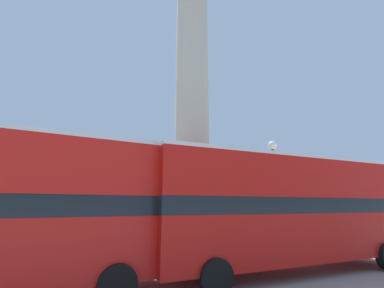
{
  "coord_description": "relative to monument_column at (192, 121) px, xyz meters",
  "views": [
    {
      "loc": [
        -5.86,
        -13.63,
        2.42
      ],
      "look_at": [
        0.0,
        0.0,
        6.0
      ],
      "focal_mm": 24.0,
      "sensor_mm": 36.0,
      "label": 1
    }
  ],
  "objects": [
    {
      "name": "monument_column",
      "position": [
        0.0,
        0.0,
        0.0
      ],
      "size": [
        5.7,
        5.7,
        21.01
      ],
      "color": "#ADA593",
      "rests_on": "ground_plane"
    },
    {
      "name": "bus_a",
      "position": [
        1.59,
        -5.51,
        -5.1
      ],
      "size": [
        10.74,
        2.89,
        4.29
      ],
      "rotation": [
        0.0,
        0.0,
        -0.01
      ],
      "color": "#B7140F",
      "rests_on": "ground_plane"
    },
    {
      "name": "ground_plane",
      "position": [
        0.0,
        0.0,
        -7.47
      ],
      "size": [
        200.0,
        200.0,
        0.0
      ],
      "primitive_type": "plane",
      "color": "#9E9B93"
    },
    {
      "name": "street_lamp",
      "position": [
        3.48,
        -2.94,
        -3.87
      ],
      "size": [
        0.48,
        0.48,
        5.85
      ],
      "color": "black",
      "rests_on": "ground_plane"
    }
  ]
}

